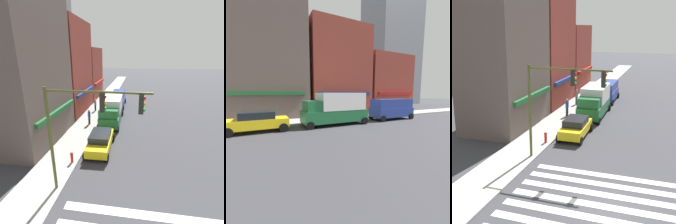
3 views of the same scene
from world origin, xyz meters
The scene contains 7 objects.
storefront_row centered at (17.90, 11.50, 6.24)m, with size 25.92×5.30×14.70m.
tower_distant centered at (44.67, 27.45, 27.49)m, with size 14.45×10.89×54.98m.
sedan_yellow centered at (9.61, 4.70, 0.84)m, with size 4.45×2.02×1.59m.
box_truck_green centered at (16.22, 4.70, 1.59)m, with size 6.24×2.42×3.04m.
van_blue centered at (23.31, 4.70, 1.29)m, with size 5.02×2.22×2.34m.
pedestrian_grey_coat centered at (19.84, 7.64, 1.07)m, with size 0.32×0.32×1.77m.
pedestrian_blue_shirt centered at (14.76, 7.14, 1.07)m, with size 0.32×0.32×1.77m.
Camera 2 is at (10.36, -8.22, 2.96)m, focal length 24.00 mm.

